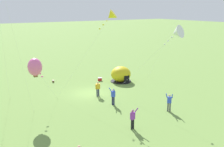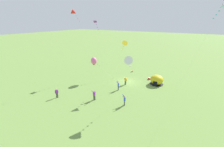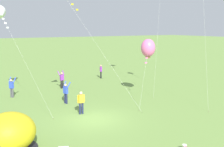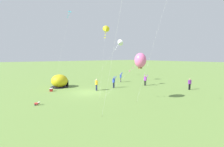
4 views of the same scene
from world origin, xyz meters
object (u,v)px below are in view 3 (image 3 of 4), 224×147
object	(u,v)px
kite_pink	(148,48)
person_far_back	(101,71)
person_arms_raised	(66,92)
kite_white	(1,14)
popup_tent	(9,133)
person_flying_kite	(62,79)
person_center_field	(81,102)
person_watching_sky	(12,87)

from	to	relation	value
kite_pink	person_far_back	bearing A→B (deg)	86.52
person_arms_raised	kite_pink	size ratio (longest dim) A/B	0.35
person_far_back	kite_white	distance (m)	14.23
popup_tent	person_flying_kite	distance (m)	14.37
person_center_field	kite_white	world-z (taller)	kite_white
person_far_back	person_flying_kite	distance (m)	6.81
person_arms_raised	person_center_field	world-z (taller)	person_arms_raised
person_far_back	person_watching_sky	distance (m)	12.12
person_far_back	kite_pink	distance (m)	10.81
person_far_back	person_watching_sky	world-z (taller)	person_watching_sky
person_center_field	kite_white	distance (m)	10.82
person_center_field	kite_white	size ratio (longest dim) A/B	0.21
popup_tent	kite_pink	size ratio (longest dim) A/B	0.52
person_far_back	kite_white	bearing A→B (deg)	-161.65
person_watching_sky	kite_white	xyz separation A→B (m)	(-0.48, -0.06, 6.57)
popup_tent	person_center_field	size ratio (longest dim) A/B	1.63
person_flying_kite	kite_white	distance (m)	8.81
person_far_back	person_center_field	distance (m)	13.98
person_flying_kite	popup_tent	bearing A→B (deg)	-120.87
person_watching_sky	person_flying_kite	bearing A→B (deg)	12.01
person_flying_kite	kite_pink	distance (m)	9.93
person_far_back	person_watching_sky	bearing A→B (deg)	-161.18
person_flying_kite	person_center_field	size ratio (longest dim) A/B	1.10
person_flying_kite	person_center_field	distance (m)	8.90
person_far_back	kite_pink	world-z (taller)	kite_pink
kite_pink	person_arms_raised	bearing A→B (deg)	165.85
person_watching_sky	person_center_field	size ratio (longest dim) A/B	1.10
person_flying_kite	kite_pink	xyz separation A→B (m)	(5.59, -7.38, 3.57)
person_flying_kite	person_watching_sky	bearing A→B (deg)	-167.99
person_arms_raised	popup_tent	bearing A→B (deg)	-129.97
kite_pink	person_watching_sky	bearing A→B (deg)	150.03
popup_tent	person_far_back	bearing A→B (deg)	48.07
person_far_back	person_center_field	size ratio (longest dim) A/B	1.00
popup_tent	person_arms_raised	distance (m)	8.85
kite_pink	popup_tent	bearing A→B (deg)	-159.10
kite_pink	kite_white	bearing A→B (deg)	151.31
person_far_back	person_watching_sky	size ratio (longest dim) A/B	0.91
popup_tent	kite_pink	xyz separation A→B (m)	(12.97, 4.95, 3.57)
person_watching_sky	kite_white	bearing A→B (deg)	-173.49
person_watching_sky	person_far_back	bearing A→B (deg)	18.82
kite_pink	kite_white	xyz separation A→B (m)	(-11.34, 6.21, 3.00)
person_arms_raised	person_far_back	size ratio (longest dim) A/B	1.10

